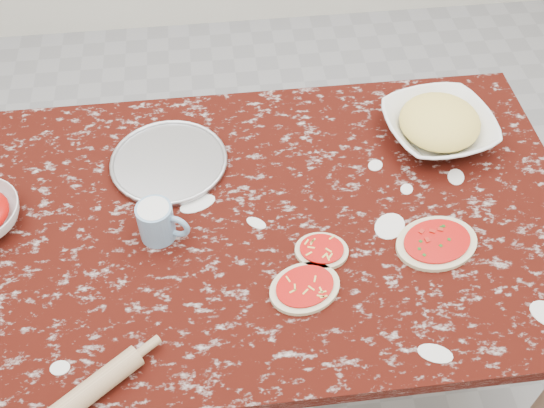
{
  "coord_description": "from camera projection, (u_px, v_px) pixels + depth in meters",
  "views": [
    {
      "loc": [
        -0.12,
        -1.04,
        2.04
      ],
      "look_at": [
        0.0,
        0.0,
        0.8
      ],
      "focal_mm": 42.43,
      "sensor_mm": 36.0,
      "label": 1
    }
  ],
  "objects": [
    {
      "name": "pizza_left",
      "position": [
        305.0,
        288.0,
        1.51
      ],
      "size": [
        0.21,
        0.19,
        0.02
      ],
      "color": "beige",
      "rests_on": "worktable"
    },
    {
      "name": "rolling_pin",
      "position": [
        89.0,
        392.0,
        1.33
      ],
      "size": [
        0.23,
        0.19,
        0.05
      ],
      "primitive_type": "cylinder",
      "rotation": [
        0.0,
        1.57,
        0.64
      ],
      "color": "tan",
      "rests_on": "worktable"
    },
    {
      "name": "cheese_bowl",
      "position": [
        438.0,
        128.0,
        1.82
      ],
      "size": [
        0.35,
        0.35,
        0.07
      ],
      "primitive_type": "imported",
      "rotation": [
        0.0,
        0.0,
        0.16
      ],
      "color": "white",
      "rests_on": "worktable"
    },
    {
      "name": "flour_mug",
      "position": [
        158.0,
        222.0,
        1.58
      ],
      "size": [
        0.13,
        0.09,
        0.1
      ],
      "color": "#7299BC",
      "rests_on": "worktable"
    },
    {
      "name": "pizza_right",
      "position": [
        436.0,
        243.0,
        1.6
      ],
      "size": [
        0.24,
        0.21,
        0.02
      ],
      "color": "beige",
      "rests_on": "worktable"
    },
    {
      "name": "worktable",
      "position": [
        272.0,
        236.0,
        1.73
      ],
      "size": [
        1.6,
        1.0,
        0.75
      ],
      "color": "black",
      "rests_on": "ground"
    },
    {
      "name": "ground",
      "position": [
        272.0,
        352.0,
        2.24
      ],
      "size": [
        4.0,
        4.0,
        0.0
      ],
      "primitive_type": "plane",
      "color": "gray"
    },
    {
      "name": "pizza_mid",
      "position": [
        322.0,
        251.0,
        1.58
      ],
      "size": [
        0.15,
        0.13,
        0.02
      ],
      "color": "beige",
      "rests_on": "worktable"
    },
    {
      "name": "pizza_tray",
      "position": [
        169.0,
        163.0,
        1.78
      ],
      "size": [
        0.35,
        0.35,
        0.01
      ],
      "primitive_type": "cylinder",
      "rotation": [
        0.0,
        0.0,
        -0.12
      ],
      "color": "#B2B2B7",
      "rests_on": "worktable"
    }
  ]
}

